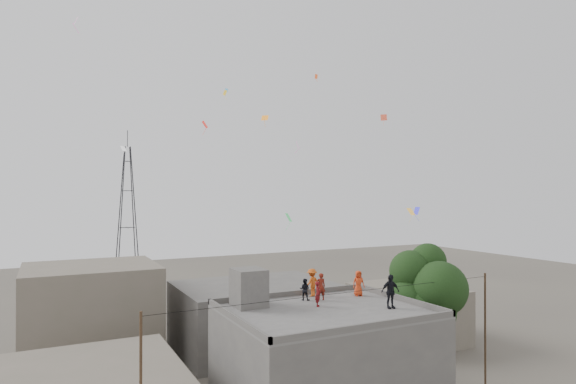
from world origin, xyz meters
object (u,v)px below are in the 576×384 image
Objects in this scene: person_red_adult at (321,287)px; transmission_tower at (127,220)px; stair_head_box at (249,288)px; tree at (426,295)px; person_dark_adult at (390,291)px.

transmission_tower is at bearing -71.07° from person_red_adult.
person_red_adult is at bearing -5.77° from stair_head_box.
tree is 4.56m from person_dark_adult.
person_dark_adult reaches higher than person_red_adult.
person_red_adult is at bearing -82.45° from transmission_tower.
person_dark_adult is (6.46, -3.78, -0.11)m from stair_head_box.
person_red_adult is (5.01, -37.83, -2.20)m from transmission_tower.
tree is 5.14× the size of person_dark_adult.
transmission_tower is 38.22m from person_red_adult.
tree is at bearing 30.88° from person_dark_adult.
transmission_tower reaches higher than person_red_adult.
stair_head_box is 10.80m from tree.
tree is at bearing -73.91° from transmission_tower.
person_dark_adult is at bearing 135.23° from person_red_adult.
transmission_tower is 41.87m from person_dark_adult.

